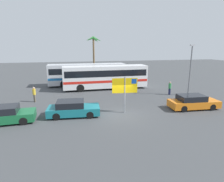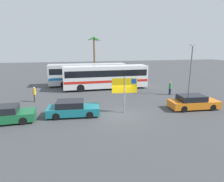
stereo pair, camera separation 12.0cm
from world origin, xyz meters
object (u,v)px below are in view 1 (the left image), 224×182
(car_orange, at_px, (193,102))
(pedestrian_by_bus, at_px, (34,93))
(bus_front_coach, at_px, (105,76))
(bus_rear_coach, at_px, (87,73))
(car_green, at_px, (6,115))
(ferry_sign, at_px, (125,87))
(car_teal, at_px, (73,109))
(pedestrian_near_sign, at_px, (170,87))

(car_orange, height_order, pedestrian_by_bus, pedestrian_by_bus)
(bus_front_coach, height_order, pedestrian_by_bus, bus_front_coach)
(bus_rear_coach, relative_size, car_green, 2.80)
(car_green, bearing_deg, ferry_sign, -1.57)
(car_orange, bearing_deg, ferry_sign, -179.18)
(ferry_sign, distance_m, pedestrian_by_bus, 9.99)
(bus_front_coach, height_order, car_teal, bus_front_coach)
(bus_front_coach, bearing_deg, ferry_sign, -91.42)
(bus_rear_coach, distance_m, pedestrian_by_bus, 10.16)
(bus_front_coach, distance_m, pedestrian_near_sign, 8.61)
(bus_front_coach, bearing_deg, car_teal, -116.03)
(ferry_sign, height_order, car_teal, ferry_sign)
(bus_rear_coach, bearing_deg, car_green, -119.91)
(ferry_sign, distance_m, car_green, 9.66)
(car_orange, bearing_deg, bus_rear_coach, 125.98)
(car_teal, bearing_deg, pedestrian_near_sign, 27.10)
(ferry_sign, xyz_separation_m, pedestrian_near_sign, (7.17, 4.92, -1.39))
(car_teal, height_order, pedestrian_by_bus, pedestrian_by_bus)
(car_teal, height_order, car_orange, same)
(pedestrian_by_bus, height_order, pedestrian_near_sign, pedestrian_by_bus)
(car_teal, distance_m, car_green, 5.03)
(car_orange, bearing_deg, pedestrian_by_bus, 162.95)
(car_green, relative_size, pedestrian_near_sign, 2.54)
(bus_rear_coach, distance_m, car_green, 15.37)
(bus_front_coach, bearing_deg, pedestrian_by_bus, -151.78)
(pedestrian_near_sign, bearing_deg, car_green, 2.76)
(ferry_sign, relative_size, car_orange, 0.69)
(ferry_sign, bearing_deg, pedestrian_by_bus, 153.02)
(bus_front_coach, relative_size, car_green, 2.80)
(car_green, bearing_deg, bus_front_coach, 43.79)
(bus_front_coach, height_order, car_green, bus_front_coach)
(car_green, height_order, pedestrian_by_bus, pedestrian_by_bus)
(car_green, bearing_deg, pedestrian_by_bus, 75.42)
(bus_front_coach, height_order, pedestrian_near_sign, bus_front_coach)
(ferry_sign, bearing_deg, car_teal, -177.26)
(car_green, height_order, car_orange, same)
(bus_rear_coach, xyz_separation_m, pedestrian_by_bus, (-6.43, -7.81, -0.84))
(car_green, xyz_separation_m, pedestrian_by_bus, (1.21, 5.48, 0.31))
(bus_rear_coach, bearing_deg, pedestrian_by_bus, -129.46)
(bus_front_coach, relative_size, pedestrian_near_sign, 7.11)
(pedestrian_near_sign, bearing_deg, car_orange, 69.38)
(bus_rear_coach, relative_size, car_teal, 2.57)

